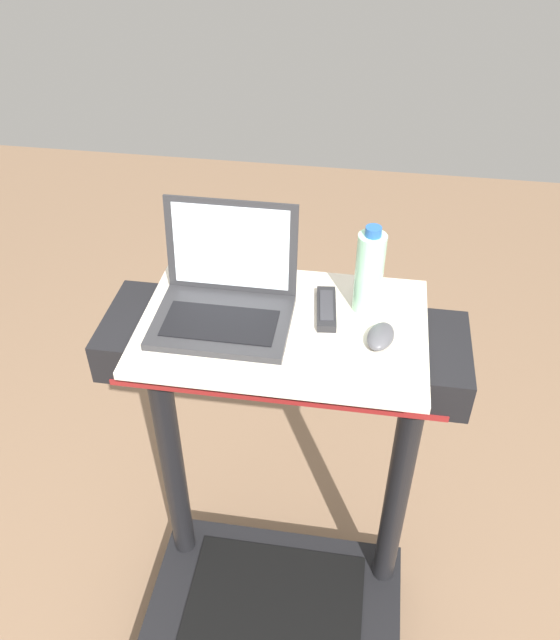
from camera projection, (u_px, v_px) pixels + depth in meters
name	position (u px, v px, depth m)	size (l,w,h in m)	color
desk_board	(283.00, 326.00, 1.58)	(0.69, 0.46, 0.02)	beige
laptop	(225.00, 297.00, 1.57)	(0.32, 0.27, 0.26)	#2D2D30
computer_mouse	(381.00, 336.00, 1.51)	(0.06, 0.10, 0.03)	#4C4C51
water_bottle	(369.00, 272.00, 1.55)	(0.07, 0.07, 0.23)	#9EDBB2
tv_remote	(326.00, 308.00, 1.60)	(0.06, 0.16, 0.02)	#232326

